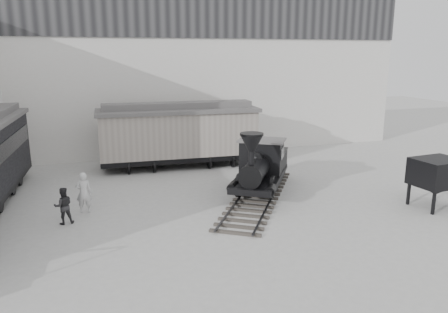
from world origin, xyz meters
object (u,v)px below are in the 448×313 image
object	(u,v)px
boxcar	(179,133)
coal_hopper	(437,176)
visitor_b	(63,206)
locomotive	(260,169)
visitor_a	(84,192)

from	to	relation	value
boxcar	coal_hopper	size ratio (longest dim) A/B	4.37
visitor_b	locomotive	bearing A→B (deg)	-178.84
locomotive	visitor_a	distance (m)	8.58
boxcar	visitor_a	world-z (taller)	boxcar
visitor_a	visitor_b	distance (m)	1.42
visitor_a	coal_hopper	world-z (taller)	coal_hopper
visitor_b	visitor_a	bearing A→B (deg)	-132.78
locomotive	coal_hopper	size ratio (longest dim) A/B	4.05
visitor_a	visitor_b	size ratio (longest dim) A/B	1.19
boxcar	coal_hopper	distance (m)	14.76
visitor_b	coal_hopper	distance (m)	16.70
locomotive	boxcar	size ratio (longest dim) A/B	0.93
visitor_a	coal_hopper	xyz separation A→B (m)	(15.55, -4.29, 0.56)
boxcar	visitor_a	bearing A→B (deg)	-127.63
boxcar	coal_hopper	world-z (taller)	boxcar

